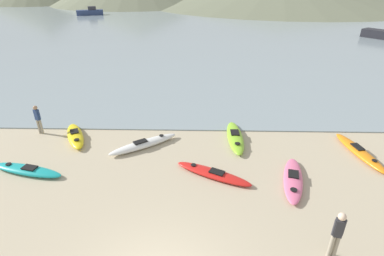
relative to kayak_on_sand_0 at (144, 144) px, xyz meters
name	(u,v)px	position (x,y,z in m)	size (l,w,h in m)	color
bay_water	(193,28)	(1.55, 36.78, -0.14)	(160.00, 70.00, 0.06)	gray
kayak_on_sand_0	(144,144)	(0.00, 0.00, 0.00)	(3.28, 2.57, 0.39)	white
kayak_on_sand_1	(359,152)	(10.23, -0.43, -0.02)	(1.26, 3.65, 0.35)	orange
kayak_on_sand_2	(293,179)	(6.54, -2.63, -0.03)	(1.54, 3.25, 0.32)	#E5668C
kayak_on_sand_3	(213,174)	(3.30, -2.30, -0.04)	(3.32, 2.13, 0.30)	red
kayak_on_sand_4	(75,136)	(-3.67, 0.74, 0.00)	(1.98, 2.94, 0.39)	yellow
kayak_on_sand_5	(27,170)	(-4.62, -2.26, -0.03)	(3.40, 1.43, 0.32)	teal
kayak_on_sand_6	(235,137)	(4.54, 0.81, 0.00)	(0.81, 3.43, 0.38)	#8CCC2D
person_near_foreground	(337,233)	(6.70, -6.23, 0.79)	(0.34, 0.24, 1.68)	gray
person_near_waterline	(38,118)	(-5.72, 1.29, 0.74)	(0.32, 0.25, 1.59)	gray
moored_boat_1	(90,12)	(-20.09, 52.84, 0.47)	(5.47, 3.30, 1.67)	navy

